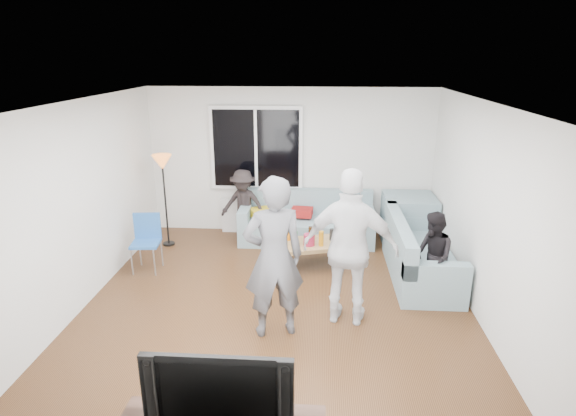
# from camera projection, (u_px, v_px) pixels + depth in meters

# --- Properties ---
(floor) EXTENTS (5.00, 5.50, 0.04)m
(floor) POSITION_uv_depth(u_px,v_px,m) (277.00, 307.00, 6.14)
(floor) COLOR #56351C
(floor) RESTS_ON ground
(ceiling) EXTENTS (5.00, 5.50, 0.04)m
(ceiling) POSITION_uv_depth(u_px,v_px,m) (276.00, 101.00, 5.32)
(ceiling) COLOR white
(ceiling) RESTS_ON ground
(wall_back) EXTENTS (5.00, 0.04, 2.60)m
(wall_back) POSITION_uv_depth(u_px,v_px,m) (291.00, 162.00, 8.36)
(wall_back) COLOR silver
(wall_back) RESTS_ON ground
(wall_front) EXTENTS (5.00, 0.04, 2.60)m
(wall_front) POSITION_uv_depth(u_px,v_px,m) (238.00, 345.00, 3.11)
(wall_front) COLOR silver
(wall_front) RESTS_ON ground
(wall_left) EXTENTS (0.04, 5.50, 2.60)m
(wall_left) POSITION_uv_depth(u_px,v_px,m) (77.00, 207.00, 5.89)
(wall_left) COLOR silver
(wall_left) RESTS_ON ground
(wall_right) EXTENTS (0.04, 5.50, 2.60)m
(wall_right) POSITION_uv_depth(u_px,v_px,m) (488.00, 216.00, 5.57)
(wall_right) COLOR silver
(wall_right) RESTS_ON ground
(window_frame) EXTENTS (1.62, 0.06, 1.47)m
(window_frame) POSITION_uv_depth(u_px,v_px,m) (256.00, 148.00, 8.24)
(window_frame) COLOR white
(window_frame) RESTS_ON wall_back
(window_glass) EXTENTS (1.50, 0.02, 1.35)m
(window_glass) POSITION_uv_depth(u_px,v_px,m) (256.00, 149.00, 8.20)
(window_glass) COLOR black
(window_glass) RESTS_ON window_frame
(window_mullion) EXTENTS (0.05, 0.03, 1.35)m
(window_mullion) POSITION_uv_depth(u_px,v_px,m) (256.00, 149.00, 8.19)
(window_mullion) COLOR white
(window_mullion) RESTS_ON window_frame
(radiator) EXTENTS (1.30, 0.12, 0.62)m
(radiator) POSITION_uv_depth(u_px,v_px,m) (257.00, 216.00, 8.59)
(radiator) COLOR silver
(radiator) RESTS_ON floor
(potted_plant) EXTENTS (0.22, 0.19, 0.36)m
(potted_plant) POSITION_uv_depth(u_px,v_px,m) (283.00, 191.00, 8.38)
(potted_plant) COLOR #255E27
(potted_plant) RESTS_ON radiator
(vase) EXTENTS (0.21, 0.21, 0.19)m
(vase) POSITION_uv_depth(u_px,v_px,m) (242.00, 195.00, 8.45)
(vase) COLOR white
(vase) RESTS_ON radiator
(sofa_back_section) EXTENTS (2.30, 0.85, 0.85)m
(sofa_back_section) POSITION_uv_depth(u_px,v_px,m) (307.00, 218.00, 8.14)
(sofa_back_section) COLOR gray
(sofa_back_section) RESTS_ON floor
(sofa_right_section) EXTENTS (2.00, 0.85, 0.85)m
(sofa_right_section) POSITION_uv_depth(u_px,v_px,m) (421.00, 249.00, 6.83)
(sofa_right_section) COLOR gray
(sofa_right_section) RESTS_ON floor
(sofa_corner) EXTENTS (0.85, 0.85, 0.85)m
(sofa_corner) POSITION_uv_depth(u_px,v_px,m) (408.00, 220.00, 8.02)
(sofa_corner) COLOR gray
(sofa_corner) RESTS_ON floor
(cushion_yellow) EXTENTS (0.48, 0.45, 0.14)m
(cushion_yellow) POSITION_uv_depth(u_px,v_px,m) (262.00, 213.00, 8.14)
(cushion_yellow) COLOR gold
(cushion_yellow) RESTS_ON sofa_back_section
(cushion_red) EXTENTS (0.39, 0.34, 0.13)m
(cushion_red) POSITION_uv_depth(u_px,v_px,m) (302.00, 212.00, 8.17)
(cushion_red) COLOR maroon
(cushion_red) RESTS_ON sofa_back_section
(coffee_table) EXTENTS (1.22, 0.88, 0.40)m
(coffee_table) POSITION_uv_depth(u_px,v_px,m) (306.00, 255.00, 7.19)
(coffee_table) COLOR #A88751
(coffee_table) RESTS_ON floor
(pitcher) EXTENTS (0.17, 0.17, 0.17)m
(pitcher) POSITION_uv_depth(u_px,v_px,m) (309.00, 240.00, 7.02)
(pitcher) COLOR maroon
(pitcher) RESTS_ON coffee_table
(side_chair) EXTENTS (0.44, 0.44, 0.86)m
(side_chair) POSITION_uv_depth(u_px,v_px,m) (146.00, 244.00, 7.01)
(side_chair) COLOR #275DA9
(side_chair) RESTS_ON floor
(floor_lamp) EXTENTS (0.32, 0.32, 1.56)m
(floor_lamp) POSITION_uv_depth(u_px,v_px,m) (165.00, 201.00, 7.86)
(floor_lamp) COLOR orange
(floor_lamp) RESTS_ON floor
(player_left) EXTENTS (0.80, 0.64, 1.91)m
(player_left) POSITION_uv_depth(u_px,v_px,m) (274.00, 258.00, 5.27)
(player_left) COLOR #4A4A4F
(player_left) RESTS_ON floor
(player_right) EXTENTS (1.19, 0.66, 1.92)m
(player_right) POSITION_uv_depth(u_px,v_px,m) (350.00, 248.00, 5.51)
(player_right) COLOR silver
(player_right) RESTS_ON floor
(spectator_right) EXTENTS (0.54, 0.64, 1.20)m
(spectator_right) POSITION_uv_depth(u_px,v_px,m) (432.00, 256.00, 6.17)
(spectator_right) COLOR black
(spectator_right) RESTS_ON floor
(spectator_back) EXTENTS (0.89, 0.63, 1.25)m
(spectator_back) POSITION_uv_depth(u_px,v_px,m) (243.00, 205.00, 8.17)
(spectator_back) COLOR black
(spectator_back) RESTS_ON floor
(television) EXTENTS (1.12, 0.15, 0.65)m
(television) POSITION_uv_depth(u_px,v_px,m) (221.00, 384.00, 3.54)
(television) COLOR black
(television) RESTS_ON tv_console
(bottle_e) EXTENTS (0.07, 0.07, 0.18)m
(bottle_e) POSITION_uv_depth(u_px,v_px,m) (332.00, 235.00, 7.21)
(bottle_e) COLOR black
(bottle_e) RESTS_ON coffee_table
(bottle_a) EXTENTS (0.07, 0.07, 0.23)m
(bottle_a) POSITION_uv_depth(u_px,v_px,m) (288.00, 233.00, 7.20)
(bottle_a) COLOR orange
(bottle_a) RESTS_ON coffee_table
(bottle_d) EXTENTS (0.07, 0.07, 0.23)m
(bottle_d) POSITION_uv_depth(u_px,v_px,m) (321.00, 239.00, 6.99)
(bottle_d) COLOR #C57A11
(bottle_d) RESTS_ON coffee_table
(bottle_c) EXTENTS (0.07, 0.07, 0.21)m
(bottle_c) POSITION_uv_depth(u_px,v_px,m) (311.00, 233.00, 7.22)
(bottle_c) COLOR #311B0B
(bottle_c) RESTS_ON coffee_table
(bottle_b) EXTENTS (0.08, 0.08, 0.21)m
(bottle_b) POSITION_uv_depth(u_px,v_px,m) (295.00, 238.00, 7.02)
(bottle_b) COLOR #17821C
(bottle_b) RESTS_ON coffee_table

